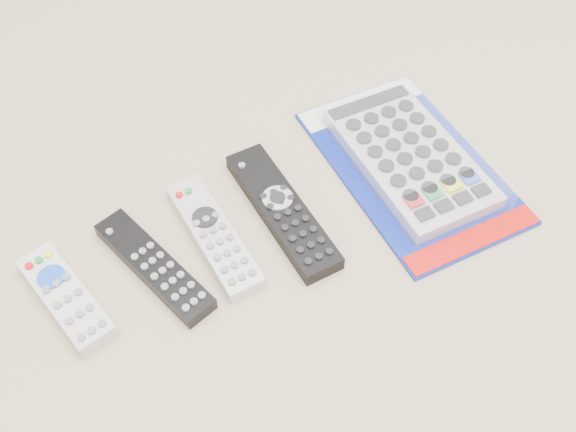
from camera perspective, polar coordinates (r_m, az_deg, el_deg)
remote_small_grey at (r=0.75m, az=-19.14°, el=-6.85°), size 0.06×0.15×0.02m
remote_slim_black at (r=0.75m, az=-11.79°, el=-4.38°), size 0.07×0.18×0.02m
remote_silver_dvd at (r=0.76m, az=-6.60°, el=-1.72°), size 0.06×0.18×0.02m
remote_large_black at (r=0.78m, az=-0.50°, el=0.51°), size 0.07×0.21×0.02m
jumbo_remote_packaged at (r=0.85m, az=10.78°, el=5.28°), size 0.22×0.32×0.04m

